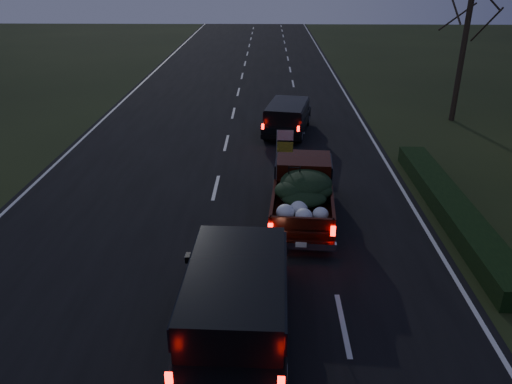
# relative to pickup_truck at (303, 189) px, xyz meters

# --- Properties ---
(ground) EXTENTS (120.00, 120.00, 0.00)m
(ground) POSITION_rel_pickup_truck_xyz_m (-2.99, -2.86, -0.96)
(ground) COLOR black
(ground) RESTS_ON ground
(road_asphalt) EXTENTS (14.00, 120.00, 0.02)m
(road_asphalt) POSITION_rel_pickup_truck_xyz_m (-2.99, -2.86, -0.95)
(road_asphalt) COLOR black
(road_asphalt) RESTS_ON ground
(hedge_row) EXTENTS (1.00, 10.00, 0.60)m
(hedge_row) POSITION_rel_pickup_truck_xyz_m (4.81, 0.14, -0.66)
(hedge_row) COLOR black
(hedge_row) RESTS_ON ground
(bare_tree_far) EXTENTS (3.60, 3.60, 7.00)m
(bare_tree_far) POSITION_rel_pickup_truck_xyz_m (8.51, 11.14, 4.27)
(bare_tree_far) COLOR black
(bare_tree_far) RESTS_ON ground
(pickup_truck) EXTENTS (2.21, 5.00, 2.56)m
(pickup_truck) POSITION_rel_pickup_truck_xyz_m (0.00, 0.00, 0.00)
(pickup_truck) COLOR #330E07
(pickup_truck) RESTS_ON ground
(lead_suv) EXTENTS (2.52, 4.48, 1.21)m
(lead_suv) POSITION_rel_pickup_truck_xyz_m (-0.18, 8.67, -0.04)
(lead_suv) COLOR black
(lead_suv) RESTS_ON ground
(rear_suv) EXTENTS (2.37, 5.09, 1.45)m
(rear_suv) POSITION_rel_pickup_truck_xyz_m (-1.75, -5.77, 0.14)
(rear_suv) COLOR black
(rear_suv) RESTS_ON ground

